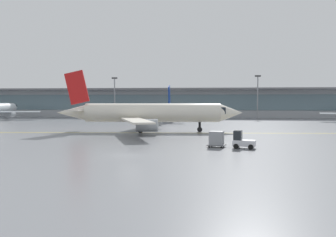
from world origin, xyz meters
TOP-DOWN VIEW (x-y plane):
  - ground_plane at (0.00, 0.00)m, footprint 400.00×400.00m
  - taxiway_centreline_stripe at (-1.58, 24.77)m, footprint 109.70×8.86m
  - terminal_concourse at (0.00, 82.96)m, footprint 198.90×11.00m
  - gate_airplane_1 at (-1.29, 62.79)m, footprint 26.54×28.47m
  - taxiing_regional_jet at (-2.02, 26.74)m, footprint 33.64×31.19m
  - baggage_tug at (12.16, 6.53)m, footprint 2.86×2.14m
  - cargo_dolly_lead at (9.15, 7.29)m, footprint 2.43×2.07m
  - apron_light_mast_1 at (-20.80, 73.84)m, footprint 1.80×0.36m
  - apron_light_mast_2 at (23.83, 74.18)m, footprint 1.80×0.36m

SIDE VIEW (x-z plane):
  - ground_plane at x=0.00m, z-range 0.00..0.00m
  - taxiway_centreline_stripe at x=-1.58m, z-range 0.00..0.01m
  - baggage_tug at x=12.16m, z-range -0.16..1.94m
  - cargo_dolly_lead at x=9.15m, z-range 0.08..2.02m
  - gate_airplane_1 at x=-1.29m, z-range -1.89..7.56m
  - taxiing_regional_jet at x=-2.02m, z-range -2.23..8.91m
  - terminal_concourse at x=0.00m, z-range 0.12..9.72m
  - apron_light_mast_1 at x=-20.80m, z-range 0.68..13.58m
  - apron_light_mast_2 at x=23.83m, z-range 0.68..13.96m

